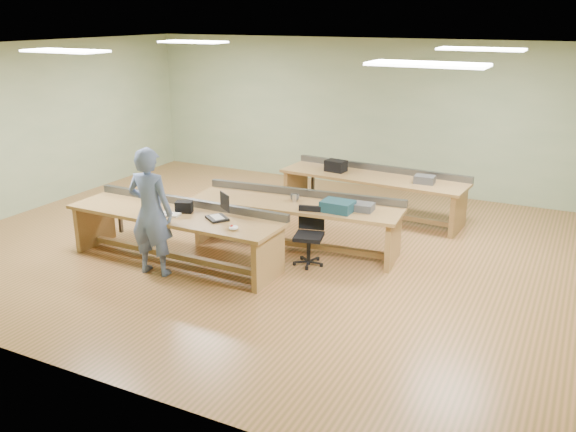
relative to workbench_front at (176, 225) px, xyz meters
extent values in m
plane|color=#9D633B|center=(1.08, 1.14, -0.57)|extent=(10.00, 10.00, 0.00)
plane|color=silver|center=(1.08, 1.14, 2.43)|extent=(10.00, 10.00, 0.00)
cube|color=#98A67E|center=(1.08, 5.14, 0.93)|extent=(10.00, 0.04, 3.00)
cube|color=#98A67E|center=(1.08, -2.86, 0.93)|extent=(10.00, 0.04, 3.00)
cube|color=#98A67E|center=(-3.92, 1.14, 0.93)|extent=(0.04, 8.00, 3.00)
cube|color=white|center=(-1.42, -0.36, 2.40)|extent=(1.20, 0.50, 0.03)
cube|color=white|center=(-1.42, 2.64, 2.40)|extent=(1.20, 0.50, 0.03)
cube|color=white|center=(3.58, -0.36, 2.40)|extent=(1.20, 0.50, 0.03)
cube|color=white|center=(3.58, 2.64, 2.40)|extent=(1.20, 0.50, 0.03)
cube|color=#A07443|center=(0.00, -0.04, 0.16)|extent=(3.30, 0.91, 0.05)
cube|color=#A07443|center=(-1.55, -0.02, -0.22)|extent=(0.09, 0.78, 0.70)
cube|color=#A07443|center=(1.55, -0.06, -0.22)|extent=(0.09, 0.78, 0.70)
cube|color=#A07443|center=(0.00, -0.04, -0.47)|extent=(3.00, 0.13, 0.08)
cube|color=#4D4F54|center=(0.00, 0.36, 0.24)|extent=(3.30, 0.11, 0.11)
cube|color=#A07443|center=(1.34, 1.19, 0.16)|extent=(3.28, 1.14, 0.05)
cube|color=#A07443|center=(-0.17, 1.06, -0.22)|extent=(0.15, 0.76, 0.70)
cube|color=#A07443|center=(2.84, 1.33, -0.22)|extent=(0.15, 0.76, 0.70)
cube|color=#A07443|center=(1.34, 1.19, -0.47)|extent=(2.91, 0.36, 0.08)
cube|color=#4D4F54|center=(1.30, 1.58, 0.24)|extent=(3.21, 0.36, 0.11)
cube|color=#A07443|center=(1.84, 3.22, 0.16)|extent=(3.34, 1.09, 0.05)
cube|color=#A07443|center=(0.30, 3.32, -0.22)|extent=(0.13, 0.78, 0.70)
cube|color=#A07443|center=(3.39, 3.12, -0.22)|extent=(0.13, 0.78, 0.70)
cube|color=#A07443|center=(1.84, 3.22, -0.47)|extent=(2.99, 0.29, 0.08)
cube|color=#4D4F54|center=(1.87, 3.62, 0.24)|extent=(3.29, 0.29, 0.11)
imported|color=slate|center=(-0.03, -0.49, 0.33)|extent=(0.70, 0.50, 1.79)
cube|color=black|center=(0.71, 0.01, 0.20)|extent=(0.39, 0.38, 0.03)
cube|color=black|center=(0.77, 0.11, 0.42)|extent=(0.26, 0.19, 0.24)
cube|color=silver|center=(-0.09, -0.16, 0.20)|extent=(0.52, 0.24, 0.03)
ellipsoid|color=white|center=(1.13, -0.25, 0.21)|extent=(0.13, 0.15, 0.06)
cube|color=black|center=(0.11, 0.07, 0.26)|extent=(0.27, 0.22, 0.16)
cylinder|color=black|center=(1.77, 0.74, -0.36)|extent=(0.06, 0.06, 0.41)
cube|color=black|center=(1.77, 0.74, -0.14)|extent=(0.47, 0.47, 0.06)
cube|color=black|center=(1.72, 0.93, 0.09)|extent=(0.38, 0.13, 0.36)
cylinder|color=black|center=(1.77, 0.74, -0.54)|extent=(0.54, 0.54, 0.06)
cube|color=#13323E|center=(2.06, 1.10, 0.26)|extent=(0.45, 0.34, 0.16)
cube|color=#3C3C3E|center=(2.32, 1.29, 0.24)|extent=(0.41, 0.27, 0.11)
imported|color=#3C3C3E|center=(1.28, 1.28, 0.24)|extent=(0.17, 0.17, 0.11)
cylinder|color=#BCBCC0|center=(1.30, 1.23, 0.24)|extent=(0.06, 0.06, 0.11)
cube|color=black|center=(1.14, 3.24, 0.29)|extent=(0.38, 0.30, 0.20)
cube|color=#3C3C3E|center=(2.78, 3.16, 0.25)|extent=(0.34, 0.25, 0.13)
camera|label=1|loc=(5.17, -6.66, 2.91)|focal=38.00mm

